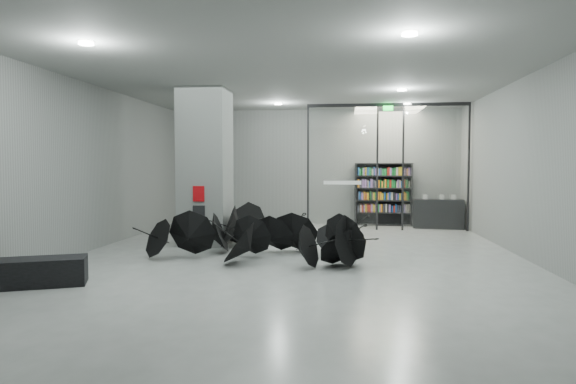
# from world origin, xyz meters

# --- Properties ---
(room) EXTENTS (14.00, 14.02, 4.01)m
(room) POSITION_xyz_m (0.00, 0.00, 2.84)
(room) COLOR gray
(room) RESTS_ON ground
(column) EXTENTS (1.20, 1.20, 4.00)m
(column) POSITION_xyz_m (-2.50, 2.00, 2.00)
(column) COLOR slate
(column) RESTS_ON ground
(fire_cabinet) EXTENTS (0.28, 0.04, 0.38)m
(fire_cabinet) POSITION_xyz_m (-2.50, 1.38, 1.35)
(fire_cabinet) COLOR #A50A07
(fire_cabinet) RESTS_ON column
(info_panel) EXTENTS (0.30, 0.03, 0.42)m
(info_panel) POSITION_xyz_m (-2.50, 1.38, 0.85)
(info_panel) COLOR black
(info_panel) RESTS_ON column
(exit_sign) EXTENTS (0.30, 0.06, 0.15)m
(exit_sign) POSITION_xyz_m (2.40, 5.30, 3.82)
(exit_sign) COLOR #0CE533
(exit_sign) RESTS_ON room
(glass_partition) EXTENTS (5.06, 0.08, 4.00)m
(glass_partition) POSITION_xyz_m (2.39, 5.50, 2.18)
(glass_partition) COLOR silver
(glass_partition) RESTS_ON ground
(bench) EXTENTS (1.59, 1.14, 0.47)m
(bench) POSITION_xyz_m (-4.07, -2.69, 0.23)
(bench) COLOR black
(bench) RESTS_ON ground
(bookshelf) EXTENTS (1.96, 0.52, 2.13)m
(bookshelf) POSITION_xyz_m (2.40, 6.75, 1.07)
(bookshelf) COLOR black
(bookshelf) RESTS_ON ground
(shop_counter) EXTENTS (1.64, 0.81, 0.95)m
(shop_counter) POSITION_xyz_m (4.11, 6.13, 0.47)
(shop_counter) COLOR black
(shop_counter) RESTS_ON ground
(umbrella_cluster) EXTENTS (5.37, 4.36, 1.31)m
(umbrella_cluster) POSITION_xyz_m (-0.69, 0.59, 0.32)
(umbrella_cluster) COLOR black
(umbrella_cluster) RESTS_ON ground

